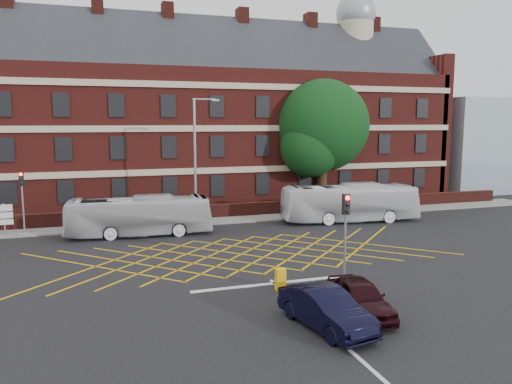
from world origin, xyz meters
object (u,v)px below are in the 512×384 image
object	(u,v)px
car_navy	(326,309)
traffic_light_far	(23,209)
bus_right	(350,203)
traffic_light_near	(345,248)
car_maroon	(360,297)
street_lamp	(196,185)
deciduous_tree	(322,132)
direction_signs	(4,216)
bus_left	(139,216)
utility_cabinet	(280,279)

from	to	relation	value
car_navy	traffic_light_far	size ratio (longest dim) A/B	1.03
bus_right	traffic_light_near	size ratio (longest dim) A/B	2.44
car_maroon	street_lamp	bearing A→B (deg)	105.34
deciduous_tree	street_lamp	world-z (taller)	deciduous_tree
street_lamp	direction_signs	xyz separation A→B (m)	(-12.61, 1.69, -1.78)
car_navy	direction_signs	xyz separation A→B (m)	(-13.71, 20.15, 0.65)
bus_right	deciduous_tree	size ratio (longest dim) A/B	0.92
bus_left	traffic_light_near	bearing A→B (deg)	-144.27
deciduous_tree	direction_signs	distance (m)	25.99
car_navy	utility_cabinet	size ratio (longest dim) A/B	4.45
bus_left	car_navy	size ratio (longest dim) A/B	2.16
car_navy	traffic_light_far	bearing A→B (deg)	111.14
car_navy	direction_signs	distance (m)	24.38
car_maroon	street_lamp	xyz separation A→B (m)	(-2.95, 17.67, 2.46)
bus_left	traffic_light_far	world-z (taller)	traffic_light_far
car_maroon	deciduous_tree	distance (m)	26.15
direction_signs	utility_cabinet	bearing A→B (deg)	-49.08
deciduous_tree	traffic_light_far	distance (m)	24.76
bus_left	direction_signs	size ratio (longest dim) A/B	4.34
street_lamp	deciduous_tree	bearing A→B (deg)	25.45
car_navy	car_maroon	bearing A→B (deg)	12.53
street_lamp	utility_cabinet	size ratio (longest dim) A/B	9.21
car_maroon	street_lamp	size ratio (longest dim) A/B	0.45
street_lamp	direction_signs	distance (m)	12.84
traffic_light_far	street_lamp	size ratio (longest dim) A/B	0.47
traffic_light_far	direction_signs	size ratio (longest dim) A/B	1.94
traffic_light_near	direction_signs	distance (m)	23.09
deciduous_tree	traffic_light_far	bearing A→B (deg)	-169.68
car_navy	traffic_light_near	distance (m)	5.28
car_maroon	traffic_light_near	distance (m)	3.77
bus_left	deciduous_tree	size ratio (longest dim) A/B	0.85
utility_cabinet	deciduous_tree	bearing A→B (deg)	60.11
bus_right	street_lamp	bearing A→B (deg)	92.88
deciduous_tree	utility_cabinet	size ratio (longest dim) A/B	11.36
bus_left	utility_cabinet	world-z (taller)	bus_left
traffic_light_near	direction_signs	world-z (taller)	traffic_light_near
deciduous_tree	car_navy	bearing A→B (deg)	-114.99
traffic_light_near	traffic_light_far	bearing A→B (deg)	134.40
bus_right	traffic_light_near	xyz separation A→B (m)	(-7.46, -13.23, 0.31)
bus_left	bus_right	world-z (taller)	bus_right
traffic_light_far	direction_signs	world-z (taller)	traffic_light_far
bus_right	direction_signs	bearing A→B (deg)	91.51
bus_right	car_navy	distance (m)	20.37
utility_cabinet	bus_left	bearing A→B (deg)	111.08
traffic_light_near	deciduous_tree	bearing A→B (deg)	67.46
car_navy	direction_signs	world-z (taller)	direction_signs
car_navy	bus_left	bearing A→B (deg)	95.55
deciduous_tree	street_lamp	xyz separation A→B (m)	(-12.48, -5.94, -3.50)
bus_left	utility_cabinet	size ratio (longest dim) A/B	9.61
bus_right	traffic_light_far	size ratio (longest dim) A/B	2.44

